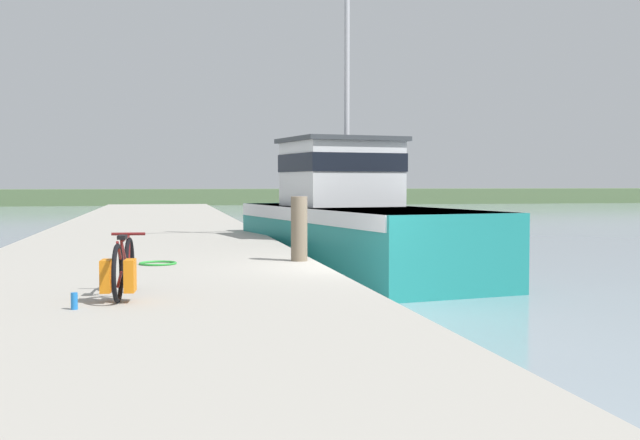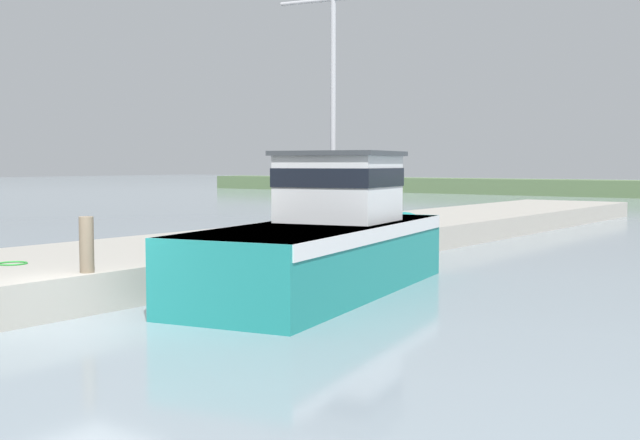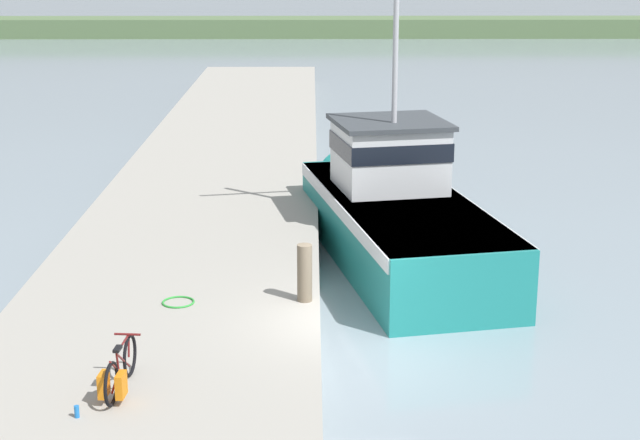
# 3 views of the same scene
# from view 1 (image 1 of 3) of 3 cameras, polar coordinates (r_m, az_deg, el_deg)

# --- Properties ---
(ground_plane) EXTENTS (320.00, 320.00, 0.00)m
(ground_plane) POSITION_cam_1_polar(r_m,az_deg,el_deg) (14.20, 3.58, -6.69)
(ground_plane) COLOR #84939E
(dock_pier) EXTENTS (6.29, 80.00, 0.87)m
(dock_pier) POSITION_cam_1_polar(r_m,az_deg,el_deg) (13.69, -12.64, -5.27)
(dock_pier) COLOR #A39E93
(dock_pier) RESTS_ON ground_plane
(far_shoreline) EXTENTS (180.00, 5.00, 1.60)m
(far_shoreline) POSITION_cam_1_polar(r_m,az_deg,el_deg) (89.11, 11.09, 1.69)
(far_shoreline) COLOR #567047
(far_shoreline) RESTS_ON ground_plane
(fishing_boat_main) EXTENTS (5.06, 11.40, 8.48)m
(fishing_boat_main) POSITION_cam_1_polar(r_m,az_deg,el_deg) (20.63, 2.24, -0.21)
(fishing_boat_main) COLOR teal
(fishing_boat_main) RESTS_ON ground_plane
(bicycle_touring) EXTENTS (0.52, 1.82, 0.79)m
(bicycle_touring) POSITION_cam_1_polar(r_m,az_deg,el_deg) (10.33, -13.89, -3.44)
(bicycle_touring) COLOR black
(bicycle_touring) RESTS_ON dock_pier
(mooring_post) EXTENTS (0.30, 0.30, 1.19)m
(mooring_post) POSITION_cam_1_polar(r_m,az_deg,el_deg) (14.74, -1.49, -0.63)
(mooring_post) COLOR #756651
(mooring_post) RESTS_ON dock_pier
(hose_coil) EXTENTS (0.66, 0.66, 0.04)m
(hose_coil) POSITION_cam_1_polar(r_m,az_deg,el_deg) (14.47, -11.45, -3.03)
(hose_coil) COLOR green
(hose_coil) RESTS_ON dock_pier
(water_bottle_on_curb) EXTENTS (0.08, 0.08, 0.19)m
(water_bottle_on_curb) POSITION_cam_1_polar(r_m,az_deg,el_deg) (9.60, -17.07, -5.53)
(water_bottle_on_curb) COLOR blue
(water_bottle_on_curb) RESTS_ON dock_pier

